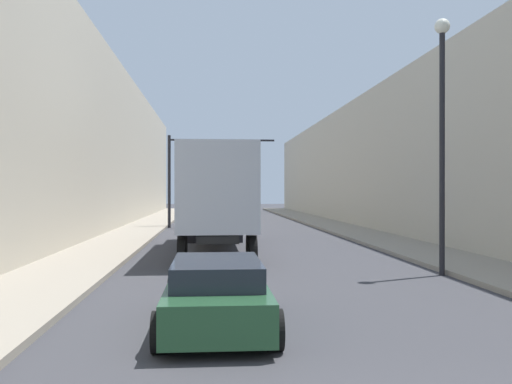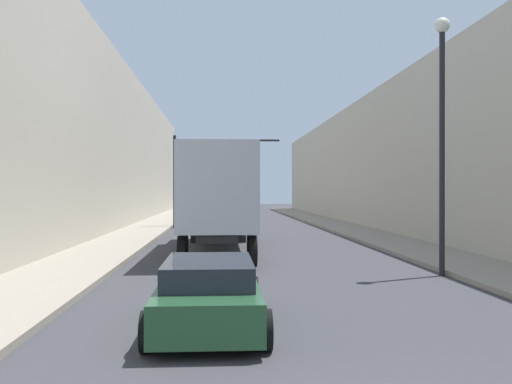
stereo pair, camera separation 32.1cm
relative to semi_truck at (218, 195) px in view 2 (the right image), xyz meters
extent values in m
cube|color=gray|center=(8.02, 11.05, -2.19)|extent=(2.84, 80.00, 0.15)
cube|color=gray|center=(-4.49, 11.05, -2.19)|extent=(2.84, 80.00, 0.15)
cube|color=#BCB29E|center=(12.44, 11.05, 2.06)|extent=(6.00, 80.00, 8.63)
cube|color=#BCB29E|center=(-8.91, 11.05, 3.04)|extent=(6.00, 80.00, 10.60)
cube|color=#B2B7C1|center=(0.00, -1.21, 0.29)|extent=(2.60, 9.45, 2.90)
cube|color=black|center=(0.00, -1.21, -1.31)|extent=(1.30, 9.45, 0.24)
cube|color=black|center=(0.00, 4.73, -0.73)|extent=(2.60, 2.43, 3.06)
cylinder|color=black|center=(-1.15, -4.73, -1.76)|extent=(0.25, 1.00, 1.00)
cylinder|color=black|center=(1.15, -4.73, -1.76)|extent=(0.25, 1.00, 1.00)
cylinder|color=black|center=(-1.15, -3.53, -1.76)|extent=(0.25, 1.00, 1.00)
cylinder|color=black|center=(1.15, -3.53, -1.76)|extent=(0.25, 1.00, 1.00)
cylinder|color=black|center=(-1.15, 4.73, -1.76)|extent=(0.25, 1.00, 1.00)
cylinder|color=black|center=(1.15, 4.73, -1.76)|extent=(0.25, 1.00, 1.00)
cube|color=#234C2D|center=(-0.11, -12.79, -1.76)|extent=(1.73, 4.60, 0.64)
cube|color=#1E232D|center=(-0.11, -13.02, -1.24)|extent=(1.53, 2.53, 0.40)
cylinder|color=black|center=(-0.98, -11.19, -1.94)|extent=(0.25, 0.64, 0.64)
cylinder|color=black|center=(0.76, -11.19, -1.94)|extent=(0.25, 0.64, 0.64)
cylinder|color=black|center=(-0.98, -14.48, -1.94)|extent=(0.25, 0.64, 0.64)
cylinder|color=black|center=(0.76, -14.48, -1.94)|extent=(0.25, 0.64, 0.64)
cylinder|color=black|center=(-2.92, 14.56, 0.78)|extent=(0.20, 0.20, 6.08)
cube|color=black|center=(0.55, 14.56, 3.52)|extent=(6.93, 0.12, 0.12)
cube|color=black|center=(-0.61, 14.56, 3.01)|extent=(0.30, 0.24, 0.90)
sphere|color=gold|center=(-0.61, 14.42, 3.01)|extent=(0.18, 0.18, 0.18)
cube|color=black|center=(1.70, 14.56, 3.01)|extent=(0.30, 0.24, 0.90)
sphere|color=gold|center=(1.70, 14.42, 3.01)|extent=(0.18, 0.18, 0.18)
cylinder|color=black|center=(6.45, -7.17, 1.26)|extent=(0.16, 0.16, 7.05)
sphere|color=silver|center=(6.45, -7.17, 4.94)|extent=(0.44, 0.44, 0.44)
camera|label=1|loc=(-0.22, -23.13, 0.19)|focal=40.00mm
camera|label=2|loc=(0.10, -23.15, 0.19)|focal=40.00mm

